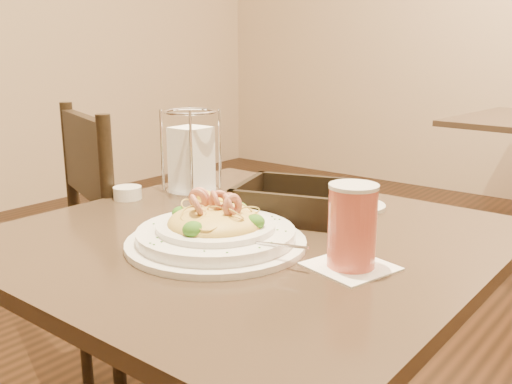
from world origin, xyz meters
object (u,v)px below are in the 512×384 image
Objects in this scene: butter_ramekin at (128,193)px; drink_glass at (352,227)px; main_table at (250,337)px; dining_chair_near at (138,253)px; pasta_bowl at (216,230)px; bread_basket at (297,205)px; side_plate at (354,206)px; napkin_caddy at (191,157)px.

drink_glass is at bearing -4.91° from butter_ramekin.
butter_ramekin is at bearing 177.30° from main_table.
dining_chair_near reaches higher than drink_glass.
pasta_bowl reaches higher than bread_basket.
butter_ramekin is (-0.47, -0.27, 0.01)m from side_plate.
drink_glass is at bearing -61.71° from side_plate.
pasta_bowl is at bearing -39.21° from napkin_caddy.
drink_glass is 0.32m from bread_basket.
pasta_bowl is at bearing 173.86° from dining_chair_near.
drink_glass reaches higher than butter_ramekin.
butter_ramekin is (0.18, -0.16, 0.24)m from dining_chair_near.
butter_ramekin is at bearing -160.20° from bread_basket.
main_table is 5.84× the size of drink_glass.
napkin_caddy is (-0.58, 0.20, 0.02)m from drink_glass.
side_plate reaches higher than main_table.
pasta_bowl is 2.41× the size of drink_glass.
pasta_bowl reaches higher than butter_ramekin.
side_plate is at bearing 76.31° from main_table.
pasta_bowl is at bearing -100.21° from side_plate.
pasta_bowl is at bearing -90.23° from bread_basket.
napkin_caddy is (-0.33, 0.00, 0.07)m from bread_basket.
main_table is at bearing -177.69° from dining_chair_near.
pasta_bowl is at bearing -16.47° from butter_ramekin.
pasta_bowl is 0.43m from napkin_caddy.
napkin_caddy is at bearing 63.76° from butter_ramekin.
dining_chair_near reaches higher than side_plate.
dining_chair_near is 0.63m from bread_basket.
butter_ramekin is at bearing -149.86° from side_plate.
main_table is 0.30m from bread_basket.
dining_chair_near is 3.09× the size of bread_basket.
side_plate is at bearing 79.79° from pasta_bowl.
main_table is 6.26× the size of side_plate.
drink_glass is (0.25, -0.04, 0.30)m from main_table.
pasta_bowl is 0.26m from drink_glass.
pasta_bowl is 1.77× the size of napkin_caddy.
pasta_bowl is 1.24× the size of bread_basket.
bread_basket reaches higher than side_plate.
drink_glass is (0.25, 0.06, 0.04)m from pasta_bowl.
bread_basket is (0.00, 0.16, 0.25)m from main_table.
pasta_bowl is 0.40m from side_plate.
side_plate is at bearing 61.66° from bread_basket.
main_table is 2.99× the size of bread_basket.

